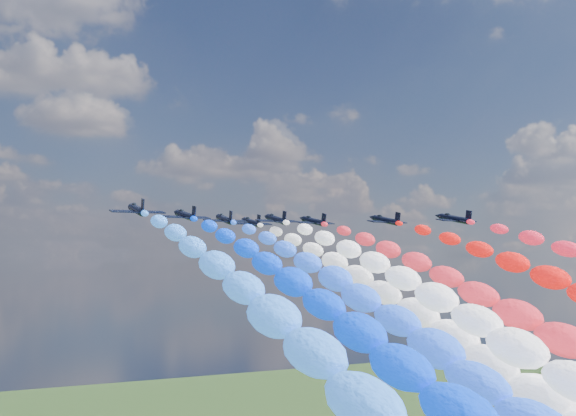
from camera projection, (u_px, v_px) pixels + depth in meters
name	position (u px, v px, depth m)	size (l,w,h in m)	color
jet_0	(137.00, 210.00, 120.87)	(8.99, 12.05, 2.66)	black
trail_0	(294.00, 360.00, 67.13)	(6.23, 113.66, 39.36)	#2D74F1
jet_1	(185.00, 215.00, 138.02)	(8.99, 12.05, 2.66)	black
trail_1	(342.00, 339.00, 84.29)	(6.23, 113.66, 39.36)	#0434E6
jet_2	(224.00, 219.00, 152.61)	(8.99, 12.05, 2.66)	black
trail_2	(379.00, 327.00, 98.88)	(6.23, 113.66, 39.36)	blue
jet_3	(276.00, 219.00, 153.31)	(8.99, 12.05, 2.66)	black
trail_3	(457.00, 326.00, 99.58)	(6.23, 113.66, 39.36)	white
jet_4	(251.00, 222.00, 166.46)	(8.99, 12.05, 2.66)	black
trail_4	(400.00, 318.00, 112.73)	(6.23, 113.66, 39.36)	silver
jet_5	(314.00, 221.00, 161.64)	(8.99, 12.05, 2.66)	black
trail_5	(499.00, 321.00, 107.91)	(6.23, 113.66, 39.36)	red
jet_6	(386.00, 220.00, 157.32)	(8.99, 12.05, 2.66)	black
jet_7	(455.00, 219.00, 151.27)	(8.99, 12.05, 2.66)	black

